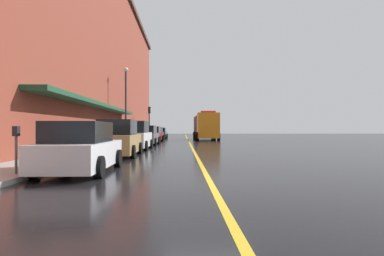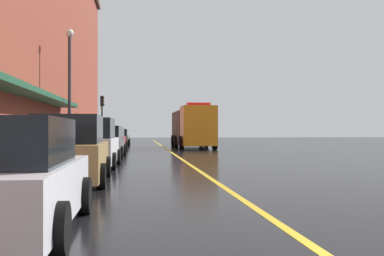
% 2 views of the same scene
% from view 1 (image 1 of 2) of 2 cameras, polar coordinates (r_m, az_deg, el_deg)
% --- Properties ---
extents(ground_plane, '(112.00, 112.00, 0.00)m').
position_cam_1_polar(ground_plane, '(33.43, -0.52, -2.53)').
color(ground_plane, black).
extents(sidewalk_left, '(2.40, 70.00, 0.15)m').
position_cam_1_polar(sidewalk_left, '(33.86, -11.08, -2.37)').
color(sidewalk_left, '#9E9B93').
rests_on(sidewalk_left, ground).
extents(lane_center_stripe, '(0.16, 70.00, 0.01)m').
position_cam_1_polar(lane_center_stripe, '(33.43, -0.52, -2.52)').
color(lane_center_stripe, gold).
rests_on(lane_center_stripe, ground).
extents(brick_building_left, '(14.19, 64.00, 17.92)m').
position_cam_1_polar(brick_building_left, '(35.77, -23.90, 12.09)').
color(brick_building_left, brown).
rests_on(brick_building_left, ground).
extents(parked_car_0, '(2.09, 4.32, 1.63)m').
position_cam_1_polar(parked_car_0, '(10.88, -19.35, -3.49)').
color(parked_car_0, silver).
rests_on(parked_car_0, ground).
extents(parked_car_1, '(2.09, 4.59, 1.85)m').
position_cam_1_polar(parked_car_1, '(16.76, -13.00, -1.98)').
color(parked_car_1, '#A5844C').
rests_on(parked_car_1, ground).
extents(parked_car_2, '(2.07, 4.47, 1.91)m').
position_cam_1_polar(parked_car_2, '(21.96, -10.13, -1.48)').
color(parked_car_2, silver).
rests_on(parked_car_2, ground).
extents(parked_car_3, '(2.19, 4.76, 1.67)m').
position_cam_1_polar(parked_car_3, '(28.28, -8.23, -1.37)').
color(parked_car_3, '#595B60').
rests_on(parked_car_3, ground).
extents(parked_car_4, '(2.12, 4.75, 1.64)m').
position_cam_1_polar(parked_car_4, '(34.62, -7.08, -1.16)').
color(parked_car_4, maroon).
rests_on(parked_car_4, ground).
extents(parked_car_5, '(1.96, 4.23, 1.60)m').
position_cam_1_polar(parked_car_5, '(40.33, -6.46, -1.04)').
color(parked_car_5, navy).
rests_on(parked_car_5, ground).
extents(parked_car_6, '(2.17, 4.82, 1.54)m').
position_cam_1_polar(parked_car_6, '(45.94, -5.80, -0.95)').
color(parked_car_6, '#2D5133').
rests_on(parked_car_6, ground).
extents(utility_truck, '(2.93, 9.05, 3.46)m').
position_cam_1_polar(utility_truck, '(40.20, 2.43, 0.24)').
color(utility_truck, orange).
rests_on(utility_truck, ground).
extents(parking_meter_0, '(0.14, 0.18, 1.33)m').
position_cam_1_polar(parking_meter_0, '(35.65, -9.22, -0.67)').
color(parking_meter_0, '#4C4C51').
rests_on(parking_meter_0, sidewalk_left).
extents(parking_meter_1, '(0.14, 0.18, 1.33)m').
position_cam_1_polar(parking_meter_1, '(10.12, -28.95, -2.08)').
color(parking_meter_1, '#4C4C51').
rests_on(parking_meter_1, sidewalk_left).
extents(parking_meter_2, '(0.14, 0.18, 1.33)m').
position_cam_1_polar(parking_meter_2, '(31.52, -10.20, -0.74)').
color(parking_meter_2, '#4C4C51').
rests_on(parking_meter_2, sidewalk_left).
extents(street_lamp_left, '(0.44, 0.44, 6.94)m').
position_cam_1_polar(street_lamp_left, '(30.22, -11.76, 5.57)').
color(street_lamp_left, '#33383D').
rests_on(street_lamp_left, sidewalk_left).
extents(traffic_light_near, '(0.38, 0.36, 4.30)m').
position_cam_1_polar(traffic_light_near, '(44.60, -7.64, 2.14)').
color(traffic_light_near, '#232326').
rests_on(traffic_light_near, sidewalk_left).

